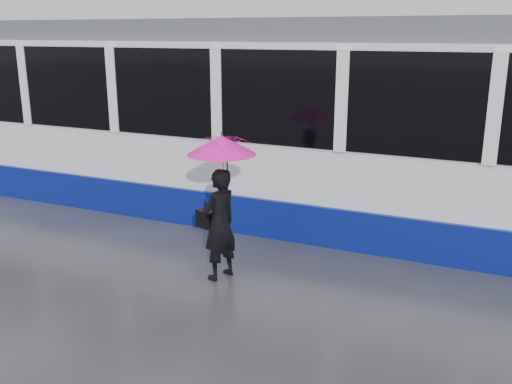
% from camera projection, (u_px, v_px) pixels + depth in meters
% --- Properties ---
extents(ground, '(90.00, 90.00, 0.00)m').
position_uv_depth(ground, '(271.00, 273.00, 7.70)').
color(ground, '#2C2C31').
rests_on(ground, ground).
extents(rails, '(34.00, 1.51, 0.02)m').
position_uv_depth(rails, '(328.00, 219.00, 9.88)').
color(rails, '#3F3D38').
rests_on(rails, ground).
extents(tram, '(26.00, 2.56, 3.35)m').
position_uv_depth(tram, '(178.00, 116.00, 10.64)').
color(tram, white).
rests_on(tram, ground).
extents(woman, '(0.50, 0.62, 1.48)m').
position_uv_depth(woman, '(220.00, 224.00, 7.38)').
color(woman, black).
rests_on(woman, ground).
extents(umbrella, '(1.09, 1.09, 1.00)m').
position_uv_depth(umbrella, '(222.00, 158.00, 7.12)').
color(umbrella, '#FF1597').
rests_on(umbrella, ground).
extents(handbag, '(0.29, 0.19, 0.41)m').
position_uv_depth(handbag, '(205.00, 219.00, 7.48)').
color(handbag, black).
rests_on(handbag, ground).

